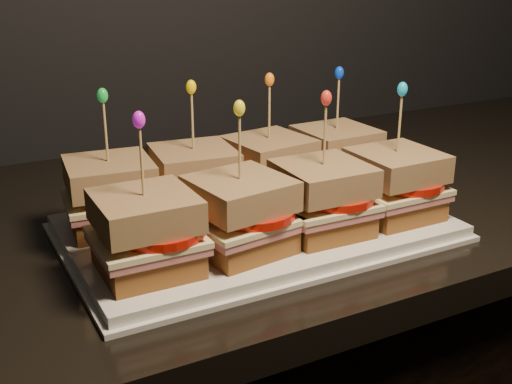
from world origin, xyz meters
name	(u,v)px	position (x,y,z in m)	size (l,w,h in m)	color
platter	(256,228)	(0.73, 1.57, 0.91)	(0.44, 0.27, 0.02)	white
platter_rim	(256,232)	(0.73, 1.57, 0.90)	(0.45, 0.28, 0.01)	white
sandwich_0_bread_bot	(113,217)	(0.58, 1.63, 0.93)	(0.09, 0.09, 0.03)	brown
sandwich_0_ham	(112,203)	(0.58, 1.63, 0.95)	(0.10, 0.10, 0.01)	#BD5C60
sandwich_0_cheese	(111,198)	(0.58, 1.63, 0.95)	(0.10, 0.10, 0.01)	#FEF1AE
sandwich_0_tomato	(122,191)	(0.59, 1.63, 0.96)	(0.09, 0.09, 0.01)	red
sandwich_0_bread_top	(109,175)	(0.58, 1.63, 0.98)	(0.09, 0.09, 0.03)	#63300E
sandwich_0_pick	(106,135)	(0.58, 1.63, 1.03)	(0.00, 0.00, 0.09)	tan
sandwich_0_frill	(103,95)	(0.58, 1.63, 1.07)	(0.01, 0.01, 0.02)	green
sandwich_1_bread_bot	(195,202)	(0.68, 1.63, 0.93)	(0.09, 0.09, 0.03)	brown
sandwich_1_ham	(195,189)	(0.68, 1.63, 0.95)	(0.10, 0.10, 0.01)	#BD5C60
sandwich_1_cheese	(195,183)	(0.68, 1.63, 0.95)	(0.10, 0.10, 0.01)	#FEF1AE
sandwich_1_tomato	(205,178)	(0.69, 1.63, 0.96)	(0.09, 0.09, 0.01)	red
sandwich_1_bread_top	(194,162)	(0.68, 1.63, 0.98)	(0.09, 0.09, 0.03)	#63300E
sandwich_1_pick	(193,125)	(0.68, 1.63, 1.03)	(0.00, 0.00, 0.09)	tan
sandwich_1_frill	(191,87)	(0.68, 1.63, 1.07)	(0.01, 0.01, 0.02)	#FAC402
sandwich_2_bread_bot	(269,188)	(0.79, 1.63, 0.93)	(0.09, 0.09, 0.03)	brown
sandwich_2_ham	(269,176)	(0.79, 1.63, 0.95)	(0.10, 0.10, 0.01)	#BD5C60
sandwich_2_cheese	(269,171)	(0.79, 1.63, 0.95)	(0.10, 0.10, 0.01)	#FEF1AE
sandwich_2_tomato	(279,165)	(0.80, 1.63, 0.96)	(0.09, 0.09, 0.01)	red
sandwich_2_bread_top	(269,150)	(0.79, 1.63, 0.98)	(0.09, 0.09, 0.03)	#63300E
sandwich_2_pick	(269,115)	(0.79, 1.63, 1.03)	(0.00, 0.00, 0.09)	tan
sandwich_2_frill	(270,79)	(0.79, 1.63, 1.07)	(0.01, 0.01, 0.02)	orange
sandwich_3_bread_bot	(335,176)	(0.89, 1.63, 0.93)	(0.09, 0.09, 0.03)	brown
sandwich_3_ham	(335,165)	(0.89, 1.63, 0.95)	(0.10, 0.10, 0.01)	#BD5C60
sandwich_3_cheese	(335,160)	(0.89, 1.63, 0.95)	(0.10, 0.10, 0.01)	#FEF1AE
sandwich_3_tomato	(345,155)	(0.90, 1.63, 0.96)	(0.09, 0.09, 0.01)	red
sandwich_3_bread_top	(336,140)	(0.89, 1.63, 0.98)	(0.09, 0.09, 0.03)	#63300E
sandwich_3_pick	(338,107)	(0.89, 1.63, 1.03)	(0.00, 0.00, 0.09)	tan
sandwich_3_frill	(339,73)	(0.89, 1.63, 1.07)	(0.01, 0.01, 0.02)	#0837D2
sandwich_4_bread_bot	(148,259)	(0.58, 1.51, 0.93)	(0.09, 0.09, 0.03)	brown
sandwich_4_ham	(147,243)	(0.58, 1.51, 0.95)	(0.10, 0.10, 0.01)	#BD5C60
sandwich_4_cheese	(146,237)	(0.58, 1.51, 0.95)	(0.10, 0.10, 0.01)	#FEF1AE
sandwich_4_tomato	(160,230)	(0.59, 1.50, 0.96)	(0.09, 0.09, 0.01)	red
sandwich_4_bread_top	(145,211)	(0.58, 1.51, 0.98)	(0.09, 0.09, 0.03)	#63300E
sandwich_4_pick	(142,166)	(0.58, 1.51, 1.03)	(0.00, 0.00, 0.09)	tan
sandwich_4_frill	(139,120)	(0.58, 1.51, 1.07)	(0.01, 0.01, 0.02)	#D719D6
sandwich_5_bread_bot	(240,238)	(0.68, 1.51, 0.93)	(0.09, 0.09, 0.03)	brown
sandwich_5_ham	(240,224)	(0.68, 1.51, 0.95)	(0.10, 0.10, 0.01)	#BD5C60
sandwich_5_cheese	(240,218)	(0.68, 1.51, 0.95)	(0.10, 0.10, 0.01)	#FEF1AE
sandwich_5_tomato	(253,211)	(0.69, 1.50, 0.96)	(0.09, 0.09, 0.01)	red
sandwich_5_bread_top	(240,193)	(0.68, 1.51, 0.98)	(0.09, 0.09, 0.03)	#63300E
sandwich_5_pick	(240,151)	(0.68, 1.51, 1.03)	(0.00, 0.00, 0.09)	tan
sandwich_5_frill	(239,108)	(0.68, 1.51, 1.07)	(0.01, 0.01, 0.02)	yellow
sandwich_6_bread_bot	(322,221)	(0.79, 1.51, 0.93)	(0.09, 0.09, 0.03)	brown
sandwich_6_ham	(322,207)	(0.79, 1.51, 0.95)	(0.10, 0.10, 0.01)	#BD5C60
sandwich_6_cheese	(322,202)	(0.79, 1.51, 0.95)	(0.10, 0.10, 0.01)	#FEF1AE
sandwich_6_tomato	(334,195)	(0.80, 1.50, 0.96)	(0.09, 0.09, 0.01)	red
sandwich_6_bread_top	(323,178)	(0.79, 1.51, 0.98)	(0.09, 0.09, 0.03)	#63300E
sandwich_6_pick	(325,138)	(0.79, 1.51, 1.03)	(0.00, 0.00, 0.09)	tan
sandwich_6_frill	(326,98)	(0.79, 1.51, 1.07)	(0.01, 0.01, 0.02)	red
sandwich_7_bread_bot	(393,205)	(0.89, 1.51, 0.93)	(0.09, 0.09, 0.03)	brown
sandwich_7_ham	(394,193)	(0.89, 1.51, 0.95)	(0.10, 0.10, 0.01)	#BD5C60
sandwich_7_cheese	(395,187)	(0.89, 1.51, 0.95)	(0.10, 0.10, 0.01)	#FEF1AE
sandwich_7_tomato	(406,181)	(0.90, 1.50, 0.96)	(0.09, 0.09, 0.01)	red
sandwich_7_bread_top	(396,165)	(0.89, 1.51, 0.98)	(0.09, 0.09, 0.03)	#63300E
sandwich_7_pick	(399,127)	(0.89, 1.51, 1.03)	(0.00, 0.00, 0.09)	tan
sandwich_7_frill	(402,89)	(0.89, 1.51, 1.07)	(0.01, 0.01, 0.02)	#14A2C8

